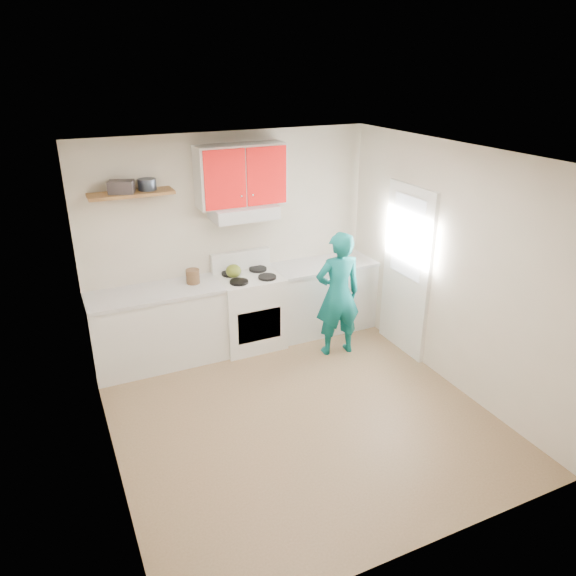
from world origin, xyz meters
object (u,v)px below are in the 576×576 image
tin (147,184)px  crock (193,277)px  stove (250,311)px  kettle (234,271)px  person (338,294)px

tin → crock: bearing=-18.4°
stove → tin: tin is taller
stove → crock: size_ratio=4.83×
kettle → crock: bearing=159.9°
kettle → tin: bearing=152.4°
crock → person: bearing=-24.4°
tin → person: tin is taller
tin → person: size_ratio=0.13×
tin → crock: size_ratio=1.04×
stove → person: (0.89, -0.63, 0.31)m
tin → crock: tin is taller
crock → person: 1.72m
tin → person: bearing=-23.2°
tin → crock: 1.18m
stove → person: bearing=-35.5°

